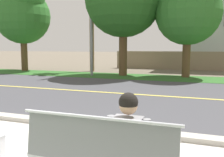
% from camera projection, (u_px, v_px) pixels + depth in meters
% --- Properties ---
extents(ground_plane, '(140.00, 140.00, 0.00)m').
position_uv_depth(ground_plane, '(141.00, 88.00, 10.77)').
color(ground_plane, '#665B4C').
extents(curb_edge, '(44.00, 0.30, 0.11)m').
position_uv_depth(curb_edge, '(83.00, 126.00, 5.48)').
color(curb_edge, '#ADA89E').
rests_on(curb_edge, ground_plane).
extents(street_asphalt, '(52.00, 8.00, 0.01)m').
position_uv_depth(street_asphalt, '(132.00, 94.00, 9.36)').
color(street_asphalt, '#424247').
rests_on(street_asphalt, ground_plane).
extents(road_centre_line, '(48.00, 0.14, 0.01)m').
position_uv_depth(road_centre_line, '(132.00, 94.00, 9.36)').
color(road_centre_line, '#E0CC4C').
rests_on(road_centre_line, ground_plane).
extents(far_verge_grass, '(48.00, 2.80, 0.02)m').
position_uv_depth(far_verge_grass, '(156.00, 77.00, 14.40)').
color(far_verge_grass, '#2D6026').
rests_on(far_verge_grass, ground_plane).
extents(seated_person_grey, '(0.52, 0.68, 1.25)m').
position_uv_depth(seated_person_grey, '(130.00, 139.00, 3.00)').
color(seated_person_grey, '#47382D').
rests_on(seated_person_grey, ground_plane).
extents(streetlamp, '(0.24, 2.10, 7.04)m').
position_uv_depth(streetlamp, '(92.00, 8.00, 14.98)').
color(streetlamp, gray).
rests_on(streetlamp, ground_plane).
extents(shade_tree_far_left, '(3.92, 3.92, 6.47)m').
position_uv_depth(shade_tree_far_left, '(23.00, 12.00, 17.88)').
color(shade_tree_far_left, brown).
rests_on(shade_tree_far_left, ground_plane).
extents(shade_tree_centre, '(3.69, 3.69, 6.10)m').
position_uv_depth(shade_tree_centre, '(190.00, 7.00, 13.97)').
color(shade_tree_centre, brown).
rests_on(shade_tree_centre, ground_plane).
extents(garden_wall, '(13.00, 0.36, 1.40)m').
position_uv_depth(garden_wall, '(200.00, 61.00, 18.82)').
color(garden_wall, gray).
rests_on(garden_wall, ground_plane).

